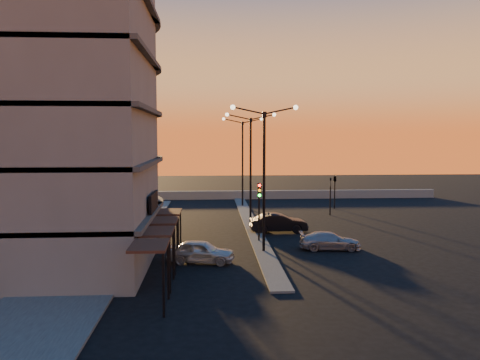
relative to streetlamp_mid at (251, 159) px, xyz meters
name	(u,v)px	position (x,y,z in m)	size (l,w,h in m)	color
ground	(264,252)	(0.00, -10.00, -5.59)	(120.00, 120.00, 0.00)	black
sidewalk_west	(113,240)	(-10.50, -6.00, -5.53)	(5.00, 40.00, 0.12)	#464644
median	(250,223)	(0.00, 0.00, -5.53)	(1.20, 36.00, 0.12)	#464644
parapet	(256,195)	(2.00, 16.00, -5.09)	(44.00, 0.50, 1.00)	slate
building	(36,64)	(-14.00, -9.97, 6.32)	(14.35, 17.08, 25.00)	slate
streetlamp_near	(264,167)	(0.00, -10.00, 0.00)	(4.32, 0.32, 9.51)	black
streetlamp_mid	(251,159)	(0.00, 0.00, 0.00)	(4.32, 0.32, 9.51)	black
streetlamp_far	(243,155)	(0.00, 10.00, 0.00)	(4.32, 0.32, 9.51)	black
traffic_light_main	(259,202)	(0.00, -7.13, -2.70)	(0.28, 0.44, 4.25)	black
signal_east_a	(330,195)	(8.00, 4.00, -3.66)	(0.13, 0.16, 3.60)	black
signal_east_b	(335,179)	(9.50, 8.00, -2.49)	(0.42, 1.99, 3.60)	black
car_hatchback	(201,251)	(-4.02, -12.18, -4.91)	(1.61, 3.99, 1.36)	silver
car_sedan	(278,223)	(1.90, -3.62, -4.85)	(1.56, 4.48, 1.48)	black
car_wagon	(330,241)	(4.50, -9.47, -5.00)	(1.65, 4.05, 1.18)	#9C9EA3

